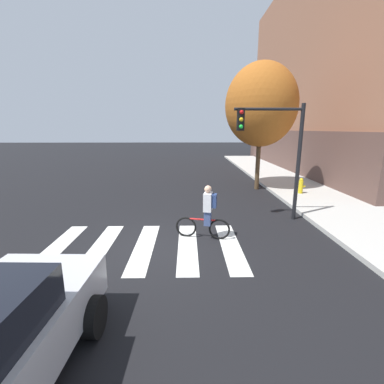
{
  "coord_description": "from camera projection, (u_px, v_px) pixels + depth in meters",
  "views": [
    {
      "loc": [
        1.03,
        -7.21,
        3.34
      ],
      "look_at": [
        1.2,
        2.17,
        1.12
      ],
      "focal_mm": 25.05,
      "sensor_mm": 36.0,
      "label": 1
    }
  ],
  "objects": [
    {
      "name": "cyclist",
      "position": [
        207.0,
        213.0,
        8.18
      ],
      "size": [
        1.68,
        0.45,
        1.69
      ],
      "color": "black",
      "rests_on": "ground"
    },
    {
      "name": "street_tree_near",
      "position": [
        261.0,
        105.0,
        14.15
      ],
      "size": [
        3.79,
        3.79,
        6.73
      ],
      "color": "#4C3823",
      "rests_on": "ground"
    },
    {
      "name": "fire_hydrant",
      "position": [
        301.0,
        186.0,
        13.48
      ],
      "size": [
        0.33,
        0.22,
        0.78
      ],
      "color": "gold",
      "rests_on": "sidewalk"
    },
    {
      "name": "ground_plane",
      "position": [
        152.0,
        247.0,
        7.77
      ],
      "size": [
        120.0,
        120.0,
        0.0
      ],
      "primitive_type": "plane",
      "color": "black"
    },
    {
      "name": "crosswalk_stripes",
      "position": [
        144.0,
        247.0,
        7.76
      ],
      "size": [
        5.57,
        3.36,
        0.01
      ],
      "color": "silver",
      "rests_on": "ground"
    },
    {
      "name": "traffic_light_near",
      "position": [
        277.0,
        143.0,
        9.49
      ],
      "size": [
        2.47,
        0.28,
        4.2
      ],
      "color": "black",
      "rests_on": "ground"
    }
  ]
}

